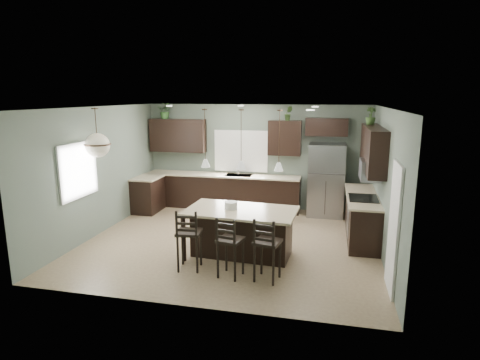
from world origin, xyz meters
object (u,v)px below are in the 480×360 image
(kitchen_island, at_px, (241,233))
(bar_stool_left, at_px, (189,239))
(bar_stool_center, at_px, (230,247))
(plant_back_left, at_px, (165,111))
(refrigerator, at_px, (326,180))
(bar_stool_right, at_px, (267,249))
(serving_dish, at_px, (231,205))

(kitchen_island, relative_size, bar_stool_left, 1.84)
(bar_stool_center, bearing_deg, plant_back_left, 136.52)
(refrigerator, distance_m, bar_stool_center, 4.31)
(kitchen_island, bearing_deg, plant_back_left, 134.57)
(refrigerator, relative_size, bar_stool_right, 1.68)
(refrigerator, height_order, serving_dish, refrigerator)
(kitchen_island, xyz_separation_m, bar_stool_right, (0.65, -0.91, 0.09))
(refrigerator, distance_m, kitchen_island, 3.49)
(serving_dish, height_order, bar_stool_right, bar_stool_right)
(plant_back_left, bearing_deg, serving_dish, -50.89)
(serving_dish, bearing_deg, bar_stool_center, -76.62)
(bar_stool_right, height_order, plant_back_left, plant_back_left)
(kitchen_island, xyz_separation_m, bar_stool_left, (-0.76, -0.78, 0.10))
(refrigerator, height_order, bar_stool_right, refrigerator)
(kitchen_island, height_order, bar_stool_left, bar_stool_left)
(kitchen_island, xyz_separation_m, bar_stool_center, (0.02, -0.91, 0.08))
(kitchen_island, distance_m, serving_dish, 0.57)
(refrigerator, xyz_separation_m, plant_back_left, (-4.38, 0.17, 1.69))
(kitchen_island, xyz_separation_m, plant_back_left, (-2.86, 3.28, 2.16))
(serving_dish, height_order, bar_stool_left, bar_stool_left)
(refrigerator, bearing_deg, bar_stool_right, -102.25)
(serving_dish, relative_size, bar_stool_right, 0.22)
(bar_stool_left, distance_m, plant_back_left, 5.01)
(refrigerator, height_order, kitchen_island, refrigerator)
(refrigerator, distance_m, bar_stool_left, 4.52)
(kitchen_island, distance_m, plant_back_left, 4.86)
(bar_stool_center, relative_size, bar_stool_right, 0.98)
(refrigerator, relative_size, bar_stool_center, 1.72)
(kitchen_island, height_order, serving_dish, serving_dish)
(serving_dish, distance_m, bar_stool_right, 1.33)
(bar_stool_right, bearing_deg, bar_stool_center, -168.86)
(refrigerator, xyz_separation_m, bar_stool_right, (-0.87, -4.02, -0.37))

